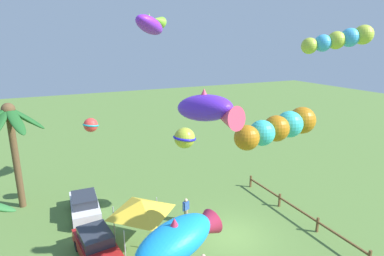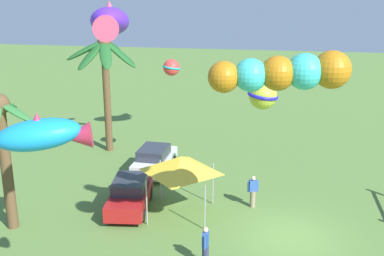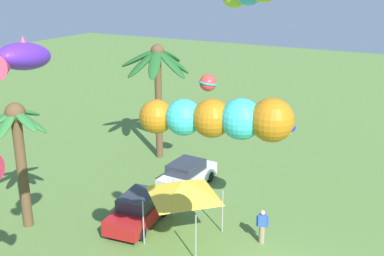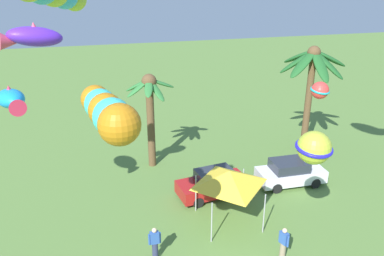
{
  "view_description": "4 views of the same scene",
  "coord_description": "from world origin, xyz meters",
  "px_view_note": "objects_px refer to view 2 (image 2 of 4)",
  "views": [
    {
      "loc": [
        -13.87,
        9.13,
        11.1
      ],
      "look_at": [
        0.19,
        2.49,
        6.89
      ],
      "focal_mm": 29.67,
      "sensor_mm": 36.0,
      "label": 1
    },
    {
      "loc": [
        -18.57,
        0.95,
        10.34
      ],
      "look_at": [
        -0.77,
        4.11,
        4.87
      ],
      "focal_mm": 44.8,
      "sensor_mm": 36.0,
      "label": 2
    },
    {
      "loc": [
        -15.08,
        -4.38,
        11.45
      ],
      "look_at": [
        -1.67,
        2.93,
        6.44
      ],
      "focal_mm": 44.33,
      "sensor_mm": 36.0,
      "label": 3
    },
    {
      "loc": [
        -4.72,
        -10.11,
        11.52
      ],
      "look_at": [
        -1.22,
        2.47,
        6.29
      ],
      "focal_mm": 35.92,
      "sensor_mm": 36.0,
      "label": 4
    }
  ],
  "objects_px": {
    "spectator_0": "(253,191)",
    "kite_ball_2": "(171,67)",
    "palm_tree_1": "(2,133)",
    "kite_ball_4": "(263,95)",
    "kite_fish_3": "(110,22)",
    "kite_fish_5": "(44,134)",
    "parked_car_0": "(154,160)",
    "festival_tent": "(181,164)",
    "palm_tree_0": "(105,62)",
    "kite_tube_1": "(285,73)",
    "spectator_1": "(205,246)",
    "parked_car_1": "(130,194)"
  },
  "relations": [
    {
      "from": "spectator_0",
      "to": "kite_ball_2",
      "type": "bearing_deg",
      "value": 49.21
    },
    {
      "from": "palm_tree_1",
      "to": "kite_ball_4",
      "type": "relative_size",
      "value": 3.7
    },
    {
      "from": "palm_tree_1",
      "to": "kite_fish_3",
      "type": "height_order",
      "value": "kite_fish_3"
    },
    {
      "from": "kite_fish_5",
      "to": "parked_car_0",
      "type": "bearing_deg",
      "value": 3.51
    },
    {
      "from": "spectator_0",
      "to": "festival_tent",
      "type": "xyz_separation_m",
      "value": [
        -1.3,
        3.24,
        1.65
      ]
    },
    {
      "from": "palm_tree_0",
      "to": "parked_car_0",
      "type": "height_order",
      "value": "palm_tree_0"
    },
    {
      "from": "palm_tree_0",
      "to": "kite_ball_2",
      "type": "relative_size",
      "value": 5.4
    },
    {
      "from": "kite_tube_1",
      "to": "kite_fish_5",
      "type": "height_order",
      "value": "kite_tube_1"
    },
    {
      "from": "spectator_1",
      "to": "festival_tent",
      "type": "bearing_deg",
      "value": 23.44
    },
    {
      "from": "parked_car_0",
      "to": "kite_fish_5",
      "type": "height_order",
      "value": "kite_fish_5"
    },
    {
      "from": "parked_car_1",
      "to": "spectator_1",
      "type": "relative_size",
      "value": 2.57
    },
    {
      "from": "palm_tree_1",
      "to": "festival_tent",
      "type": "bearing_deg",
      "value": -70.03
    },
    {
      "from": "palm_tree_0",
      "to": "festival_tent",
      "type": "relative_size",
      "value": 2.57
    },
    {
      "from": "festival_tent",
      "to": "kite_fish_3",
      "type": "height_order",
      "value": "kite_fish_3"
    },
    {
      "from": "palm_tree_1",
      "to": "kite_tube_1",
      "type": "bearing_deg",
      "value": -104.95
    },
    {
      "from": "kite_tube_1",
      "to": "kite_fish_3",
      "type": "bearing_deg",
      "value": 116.82
    },
    {
      "from": "palm_tree_0",
      "to": "kite_fish_3",
      "type": "height_order",
      "value": "kite_fish_3"
    },
    {
      "from": "kite_fish_5",
      "to": "palm_tree_0",
      "type": "bearing_deg",
      "value": 15.22
    },
    {
      "from": "kite_ball_2",
      "to": "kite_ball_4",
      "type": "distance_m",
      "value": 6.19
    },
    {
      "from": "spectator_1",
      "to": "kite_ball_4",
      "type": "bearing_deg",
      "value": -16.23
    },
    {
      "from": "palm_tree_1",
      "to": "kite_ball_2",
      "type": "xyz_separation_m",
      "value": [
        8.05,
        -5.49,
        1.58
      ]
    },
    {
      "from": "festival_tent",
      "to": "kite_fish_5",
      "type": "bearing_deg",
      "value": 169.88
    },
    {
      "from": "palm_tree_1",
      "to": "kite_ball_4",
      "type": "height_order",
      "value": "palm_tree_1"
    },
    {
      "from": "kite_tube_1",
      "to": "kite_fish_3",
      "type": "xyz_separation_m",
      "value": [
        -2.29,
        4.54,
        1.59
      ]
    },
    {
      "from": "palm_tree_0",
      "to": "kite_fish_5",
      "type": "relative_size",
      "value": 2.82
    },
    {
      "from": "kite_ball_4",
      "to": "kite_fish_5",
      "type": "xyz_separation_m",
      "value": [
        -11.26,
        5.14,
        1.33
      ]
    },
    {
      "from": "kite_fish_3",
      "to": "kite_ball_4",
      "type": "distance_m",
      "value": 11.35
    },
    {
      "from": "kite_tube_1",
      "to": "kite_ball_4",
      "type": "bearing_deg",
      "value": 5.99
    },
    {
      "from": "spectator_1",
      "to": "kite_fish_3",
      "type": "distance_m",
      "value": 9.63
    },
    {
      "from": "parked_car_0",
      "to": "kite_tube_1",
      "type": "bearing_deg",
      "value": -146.86
    },
    {
      "from": "palm_tree_0",
      "to": "palm_tree_1",
      "type": "relative_size",
      "value": 1.22
    },
    {
      "from": "parked_car_0",
      "to": "kite_ball_2",
      "type": "relative_size",
      "value": 2.9
    },
    {
      "from": "palm_tree_1",
      "to": "kite_fish_5",
      "type": "distance_m",
      "value": 8.91
    },
    {
      "from": "parked_car_1",
      "to": "kite_ball_4",
      "type": "bearing_deg",
      "value": -71.85
    },
    {
      "from": "palm_tree_0",
      "to": "palm_tree_1",
      "type": "distance_m",
      "value": 10.66
    },
    {
      "from": "parked_car_1",
      "to": "kite_fish_5",
      "type": "bearing_deg",
      "value": -174.8
    },
    {
      "from": "parked_car_0",
      "to": "parked_car_1",
      "type": "relative_size",
      "value": 0.97
    },
    {
      "from": "spectator_0",
      "to": "palm_tree_0",
      "type": "bearing_deg",
      "value": 55.12
    },
    {
      "from": "festival_tent",
      "to": "spectator_1",
      "type": "bearing_deg",
      "value": -156.56
    },
    {
      "from": "kite_ball_2",
      "to": "kite_fish_5",
      "type": "distance_m",
      "value": 14.73
    },
    {
      "from": "parked_car_0",
      "to": "kite_ball_4",
      "type": "distance_m",
      "value": 8.06
    },
    {
      "from": "parked_car_1",
      "to": "kite_tube_1",
      "type": "height_order",
      "value": "kite_tube_1"
    },
    {
      "from": "spectator_1",
      "to": "kite_ball_4",
      "type": "distance_m",
      "value": 7.75
    },
    {
      "from": "kite_tube_1",
      "to": "palm_tree_0",
      "type": "bearing_deg",
      "value": 38.02
    },
    {
      "from": "kite_ball_2",
      "to": "parked_car_1",
      "type": "bearing_deg",
      "value": 170.68
    },
    {
      "from": "festival_tent",
      "to": "kite_ball_2",
      "type": "xyz_separation_m",
      "value": [
        5.48,
        1.61,
        3.47
      ]
    },
    {
      "from": "kite_tube_1",
      "to": "kite_fish_3",
      "type": "relative_size",
      "value": 1.75
    },
    {
      "from": "festival_tent",
      "to": "kite_ball_4",
      "type": "height_order",
      "value": "kite_ball_4"
    },
    {
      "from": "palm_tree_0",
      "to": "kite_fish_3",
      "type": "distance_m",
      "value": 17.39
    },
    {
      "from": "spectator_1",
      "to": "kite_tube_1",
      "type": "distance_m",
      "value": 7.62
    }
  ]
}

